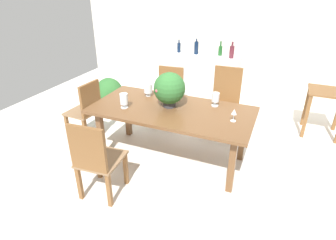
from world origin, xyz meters
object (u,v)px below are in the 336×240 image
object	(u,v)px
chair_head_end	(87,109)
wine_bottle_amber	(206,51)
crystal_vase_left	(124,100)
wine_bottle_green	(196,48)
chair_far_right	(225,99)
wine_glass	(234,113)
kitchen_counter	(200,80)
side_table	(326,103)
flower_centerpiece	(169,89)
chair_near_left	(95,158)
wine_bottle_clear	(232,52)
chair_far_left	(169,93)
crystal_vase_center_near	(148,89)
potted_plant_floor	(109,94)
wine_bottle_dark	(220,50)
wine_bottle_tall	(179,47)
dining_table	(172,114)
crystal_vase_right	(215,98)

from	to	relation	value
chair_head_end	wine_bottle_amber	bearing A→B (deg)	149.49
chair_head_end	crystal_vase_left	xyz separation A→B (m)	(0.78, -0.20, 0.35)
chair_head_end	wine_bottle_green	world-z (taller)	wine_bottle_green
chair_far_right	crystal_vase_left	distance (m)	1.63
chair_far_right	wine_glass	size ratio (longest dim) A/B	6.89
kitchen_counter	side_table	size ratio (longest dim) A/B	1.99
crystal_vase_left	wine_bottle_green	xyz separation A→B (m)	(0.23, 2.19, 0.22)
flower_centerpiece	chair_far_right	bearing A→B (deg)	62.26
chair_near_left	wine_bottle_clear	xyz separation A→B (m)	(0.77, 2.96, 0.55)
chair_far_left	wine_glass	distance (m)	1.66
crystal_vase_center_near	chair_far_right	bearing A→B (deg)	39.42
kitchen_counter	potted_plant_floor	distance (m)	1.71
chair_head_end	wine_bottle_dark	distance (m)	2.57
chair_far_left	crystal_vase_center_near	world-z (taller)	chair_far_left
crystal_vase_left	wine_bottle_dark	distance (m)	2.36
chair_near_left	flower_centerpiece	xyz separation A→B (m)	(0.39, 1.08, 0.46)
wine_glass	wine_bottle_tall	bearing A→B (deg)	125.70
flower_centerpiece	kitchen_counter	world-z (taller)	flower_centerpiece
chair_near_left	chair_far_right	bearing A→B (deg)	-118.52
chair_near_left	kitchen_counter	bearing A→B (deg)	-98.76
chair_head_end	flower_centerpiece	xyz separation A→B (m)	(1.28, 0.06, 0.47)
kitchen_counter	wine_bottle_tall	xyz separation A→B (m)	(-0.44, 0.03, 0.57)
dining_table	kitchen_counter	bearing A→B (deg)	96.94
chair_near_left	side_table	bearing A→B (deg)	-136.82
dining_table	wine_bottle_amber	distance (m)	1.89
potted_plant_floor	crystal_vase_left	bearing A→B (deg)	-48.18
wine_bottle_tall	crystal_vase_left	bearing A→B (deg)	-86.95
wine_bottle_green	potted_plant_floor	size ratio (longest dim) A/B	0.44
chair_far_right	chair_head_end	bearing A→B (deg)	-151.25
chair_far_left	chair_near_left	bearing A→B (deg)	-94.49
wine_glass	side_table	xyz separation A→B (m)	(1.10, 1.59, -0.32)
wine_bottle_clear	side_table	size ratio (longest dim) A/B	0.39
chair_near_left	kitchen_counter	world-z (taller)	kitchen_counter
chair_head_end	chair_far_right	bearing A→B (deg)	123.07
chair_far_left	crystal_vase_left	world-z (taller)	chair_far_left
chair_near_left	wine_glass	world-z (taller)	chair_near_left
crystal_vase_center_near	wine_bottle_green	world-z (taller)	wine_bottle_green
chair_near_left	crystal_vase_right	distance (m)	1.64
flower_centerpiece	crystal_vase_center_near	bearing A→B (deg)	152.29
dining_table	flower_centerpiece	distance (m)	0.33
flower_centerpiece	wine_bottle_dark	distance (m)	2.01
wine_bottle_green	side_table	distance (m)	2.32
chair_far_left	chair_far_right	bearing A→B (deg)	-3.92
dining_table	potted_plant_floor	size ratio (longest dim) A/B	3.25
crystal_vase_left	wine_bottle_clear	world-z (taller)	wine_bottle_clear
dining_table	crystal_vase_center_near	bearing A→B (deg)	149.82
wine_bottle_dark	crystal_vase_right	bearing A→B (deg)	-77.69
chair_far_right	side_table	xyz separation A→B (m)	(1.42, 0.52, -0.03)
wine_bottle_green	wine_bottle_amber	xyz separation A→B (m)	(0.23, -0.14, -0.01)
wine_bottle_tall	wine_bottle_amber	xyz separation A→B (m)	(0.57, -0.14, 0.01)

